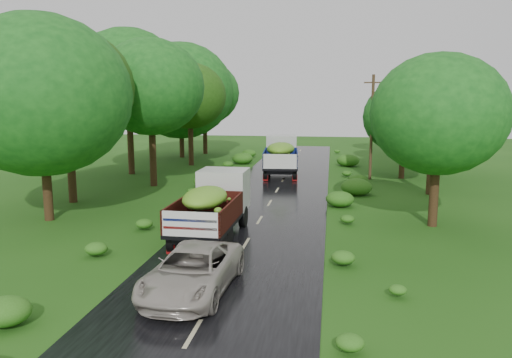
% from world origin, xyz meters
% --- Properties ---
extents(ground, '(120.00, 120.00, 0.00)m').
position_xyz_m(ground, '(0.00, 0.00, 0.00)').
color(ground, '#1A490F').
rests_on(ground, ground).
extents(road, '(6.50, 80.00, 0.02)m').
position_xyz_m(road, '(0.00, 5.00, 0.01)').
color(road, black).
rests_on(road, ground).
extents(road_lines, '(0.12, 69.60, 0.00)m').
position_xyz_m(road_lines, '(0.00, 6.00, 0.02)').
color(road_lines, '#BFB78C').
rests_on(road_lines, road).
extents(truck_near, '(2.36, 6.37, 2.66)m').
position_xyz_m(truck_near, '(-1.57, 4.97, 1.50)').
color(truck_near, black).
rests_on(truck_near, ground).
extents(truck_far, '(2.99, 7.08, 2.90)m').
position_xyz_m(truck_far, '(-0.41, 22.41, 1.64)').
color(truck_far, black).
rests_on(truck_far, ground).
extents(car, '(2.55, 5.12, 1.39)m').
position_xyz_m(car, '(-0.75, -1.35, 0.72)').
color(car, '#AEA69B').
rests_on(car, road).
extents(utility_pole, '(1.32, 0.28, 7.55)m').
position_xyz_m(utility_pole, '(6.25, 21.28, 3.89)').
color(utility_pole, '#382616').
rests_on(utility_pole, ground).
extents(trees_left, '(7.48, 33.03, 9.23)m').
position_xyz_m(trees_left, '(-10.46, 21.61, 6.46)').
color(trees_left, black).
rests_on(trees_left, ground).
extents(trees_right, '(5.40, 32.01, 7.71)m').
position_xyz_m(trees_right, '(9.21, 21.40, 5.43)').
color(trees_right, black).
rests_on(trees_right, ground).
extents(shrubs, '(11.90, 44.00, 0.70)m').
position_xyz_m(shrubs, '(0.00, 14.00, 0.35)').
color(shrubs, '#2D6818').
rests_on(shrubs, ground).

